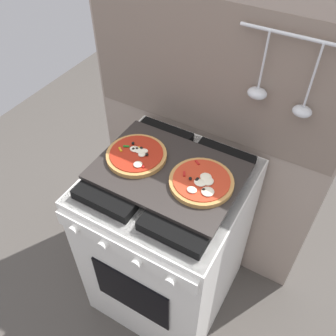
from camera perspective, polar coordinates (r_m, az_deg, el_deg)
name	(u,v)px	position (r m, az deg, el deg)	size (l,w,h in m)	color
ground_plane	(168,286)	(2.11, 0.00, -18.02)	(4.00, 4.00, 0.00)	#4C4742
kitchen_backsplash	(205,144)	(1.66, 5.84, 3.69)	(1.10, 0.09, 1.55)	gray
stove	(168,241)	(1.72, -0.03, -11.29)	(0.60, 0.64, 0.90)	white
baking_tray	(168,171)	(1.36, 0.00, -0.53)	(0.54, 0.38, 0.02)	#2D2826
pizza_left	(137,155)	(1.40, -4.92, 2.09)	(0.23, 0.23, 0.03)	#C18947
pizza_right	(201,182)	(1.30, 5.20, -2.26)	(0.23, 0.23, 0.03)	#C18947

